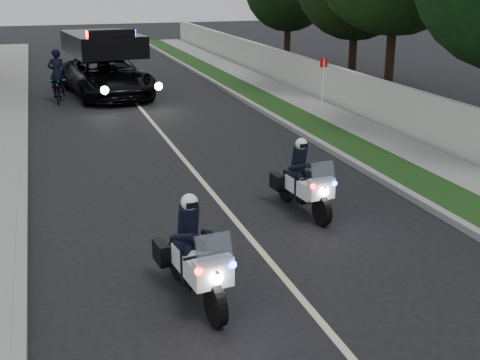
# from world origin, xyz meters

# --- Properties ---
(ground) EXTENTS (120.00, 120.00, 0.00)m
(ground) POSITION_xyz_m (0.00, 0.00, 0.00)
(ground) COLOR black
(ground) RESTS_ON ground
(curb_right) EXTENTS (0.20, 60.00, 0.15)m
(curb_right) POSITION_xyz_m (4.10, 10.00, 0.07)
(curb_right) COLOR gray
(curb_right) RESTS_ON ground
(grass_verge) EXTENTS (1.20, 60.00, 0.16)m
(grass_verge) POSITION_xyz_m (4.80, 10.00, 0.08)
(grass_verge) COLOR #193814
(grass_verge) RESTS_ON ground
(sidewalk_right) EXTENTS (1.40, 60.00, 0.16)m
(sidewalk_right) POSITION_xyz_m (6.10, 10.00, 0.08)
(sidewalk_right) COLOR gray
(sidewalk_right) RESTS_ON ground
(property_wall) EXTENTS (0.22, 60.00, 1.50)m
(property_wall) POSITION_xyz_m (7.10, 10.00, 0.75)
(property_wall) COLOR beige
(property_wall) RESTS_ON ground
(curb_left) EXTENTS (0.20, 60.00, 0.15)m
(curb_left) POSITION_xyz_m (-4.10, 10.00, 0.07)
(curb_left) COLOR gray
(curb_left) RESTS_ON ground
(lane_marking) EXTENTS (0.12, 50.00, 0.01)m
(lane_marking) POSITION_xyz_m (0.00, 10.00, 0.00)
(lane_marking) COLOR #BFB78C
(lane_marking) RESTS_ON ground
(police_moto_left) EXTENTS (0.91, 2.03, 1.67)m
(police_moto_left) POSITION_xyz_m (-1.55, 1.12, 0.00)
(police_moto_left) COLOR white
(police_moto_left) RESTS_ON ground
(police_moto_right) EXTENTS (0.82, 1.91, 1.58)m
(police_moto_right) POSITION_xyz_m (1.48, 4.01, 0.00)
(police_moto_right) COLOR white
(police_moto_right) RESTS_ON ground
(police_suv) EXTENTS (3.52, 6.37, 2.95)m
(police_suv) POSITION_xyz_m (-0.85, 18.74, 0.00)
(police_suv) COLOR black
(police_suv) RESTS_ON ground
(bicycle) EXTENTS (0.76, 1.85, 0.95)m
(bicycle) POSITION_xyz_m (-2.82, 18.06, 0.00)
(bicycle) COLOR black
(bicycle) RESTS_ON ground
(cyclist) EXTENTS (0.67, 0.45, 1.85)m
(cyclist) POSITION_xyz_m (-2.82, 18.06, 0.00)
(cyclist) COLOR black
(cyclist) RESTS_ON ground
(sign_post) EXTENTS (0.38, 0.38, 2.06)m
(sign_post) POSITION_xyz_m (6.00, 12.73, 0.00)
(sign_post) COLOR #BA110D
(sign_post) RESTS_ON ground
(tree_right_c) EXTENTS (6.22, 6.22, 9.06)m
(tree_right_c) POSITION_xyz_m (10.12, 18.41, 0.00)
(tree_right_c) COLOR #1A3310
(tree_right_c) RESTS_ON ground
(tree_right_d) EXTENTS (8.06, 8.06, 11.39)m
(tree_right_d) POSITION_xyz_m (9.90, 14.86, 0.00)
(tree_right_d) COLOR #1C4216
(tree_right_d) RESTS_ON ground
(tree_right_e) EXTENTS (5.15, 5.15, 8.07)m
(tree_right_e) POSITION_xyz_m (10.01, 25.99, 0.00)
(tree_right_e) COLOR black
(tree_right_e) RESTS_ON ground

